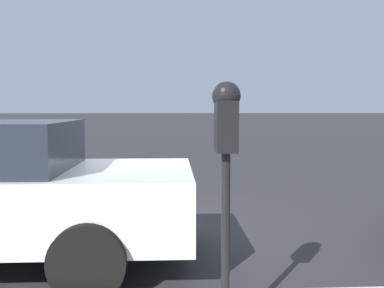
# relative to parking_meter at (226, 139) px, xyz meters

# --- Properties ---
(ground_plane) EXTENTS (220.00, 220.00, 0.00)m
(ground_plane) POSITION_rel_parking_meter_xyz_m (2.69, 0.60, -1.36)
(ground_plane) COLOR #2B2B2D
(parking_meter) EXTENTS (0.21, 0.19, 1.62)m
(parking_meter) POSITION_rel_parking_meter_xyz_m (0.00, 0.00, 0.00)
(parking_meter) COLOR black
(parking_meter) RESTS_ON sidewalk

